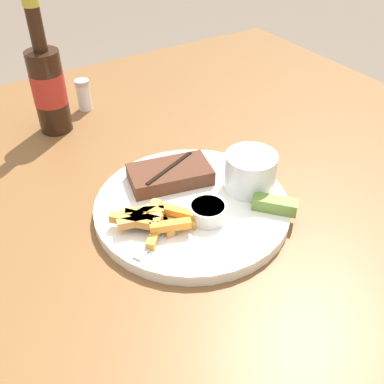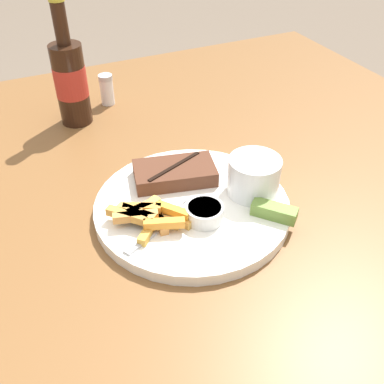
% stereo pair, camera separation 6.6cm
% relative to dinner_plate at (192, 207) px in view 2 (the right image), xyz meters
% --- Properties ---
extents(dining_table, '(1.25, 1.23, 0.73)m').
position_rel_dinner_plate_xyz_m(dining_table, '(0.00, 0.00, -0.08)').
color(dining_table, brown).
rests_on(dining_table, ground_plane).
extents(dinner_plate, '(0.29, 0.29, 0.02)m').
position_rel_dinner_plate_xyz_m(dinner_plate, '(0.00, 0.00, 0.00)').
color(dinner_plate, white).
rests_on(dinner_plate, dining_table).
extents(steak_portion, '(0.14, 0.10, 0.03)m').
position_rel_dinner_plate_xyz_m(steak_portion, '(-0.00, 0.07, 0.02)').
color(steak_portion, '#512D1E').
rests_on(steak_portion, dinner_plate).
extents(fries_pile, '(0.11, 0.09, 0.02)m').
position_rel_dinner_plate_xyz_m(fries_pile, '(-0.07, -0.01, 0.02)').
color(fries_pile, orange).
rests_on(fries_pile, dinner_plate).
extents(coleslaw_cup, '(0.08, 0.08, 0.06)m').
position_rel_dinner_plate_xyz_m(coleslaw_cup, '(0.10, -0.02, 0.04)').
color(coleslaw_cup, white).
rests_on(coleslaw_cup, dinner_plate).
extents(dipping_sauce_cup, '(0.05, 0.05, 0.02)m').
position_rel_dinner_plate_xyz_m(dipping_sauce_cup, '(0.00, -0.04, 0.02)').
color(dipping_sauce_cup, silver).
rests_on(dipping_sauce_cup, dinner_plate).
extents(pickle_spear, '(0.06, 0.06, 0.02)m').
position_rel_dinner_plate_xyz_m(pickle_spear, '(0.09, -0.08, 0.02)').
color(pickle_spear, olive).
rests_on(pickle_spear, dinner_plate).
extents(fork_utensil, '(0.13, 0.07, 0.00)m').
position_rel_dinner_plate_xyz_m(fork_utensil, '(-0.07, -0.03, 0.01)').
color(fork_utensil, '#B7B7BC').
rests_on(fork_utensil, dinner_plate).
extents(beer_bottle, '(0.06, 0.06, 0.25)m').
position_rel_dinner_plate_xyz_m(beer_bottle, '(-0.09, 0.35, 0.08)').
color(beer_bottle, black).
rests_on(beer_bottle, dining_table).
extents(salt_shaker, '(0.03, 0.03, 0.07)m').
position_rel_dinner_plate_xyz_m(salt_shaker, '(-0.01, 0.40, 0.02)').
color(salt_shaker, white).
rests_on(salt_shaker, dining_table).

